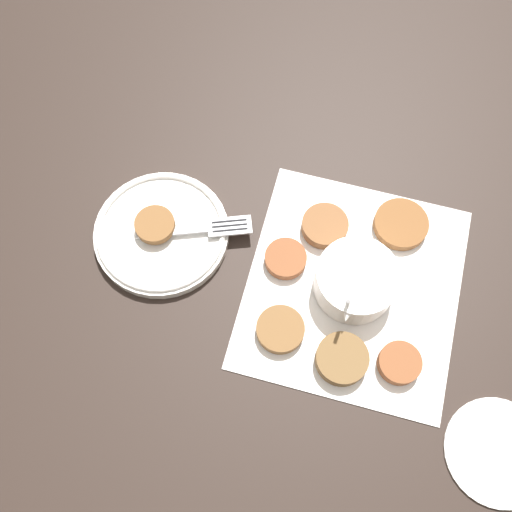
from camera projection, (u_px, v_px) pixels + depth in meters
ground_plane at (357, 300)px, 0.86m from camera, size 4.00×4.00×0.00m
napkin at (353, 287)px, 0.86m from camera, size 0.34×0.32×0.00m
sauce_bowl at (355, 282)px, 0.84m from camera, size 0.13×0.12×0.09m
fritter_0 at (286, 259)px, 0.87m from camera, size 0.06×0.06×0.02m
fritter_1 at (325, 226)px, 0.89m from camera, size 0.07×0.07×0.02m
fritter_2 at (399, 363)px, 0.81m from camera, size 0.06×0.06×0.02m
fritter_3 at (280, 329)px, 0.83m from camera, size 0.07×0.07×0.02m
fritter_4 at (401, 224)px, 0.89m from camera, size 0.08×0.08×0.01m
fritter_5 at (343, 359)px, 0.81m from camera, size 0.07×0.07×0.02m
serving_plate at (161, 233)px, 0.88m from camera, size 0.20×0.20×0.02m
fritter_on_plate at (155, 225)px, 0.87m from camera, size 0.06×0.06×0.01m
fork at (207, 228)px, 0.87m from camera, size 0.09×0.16×0.00m
extra_saucer at (498, 452)px, 0.77m from camera, size 0.14×0.14×0.01m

